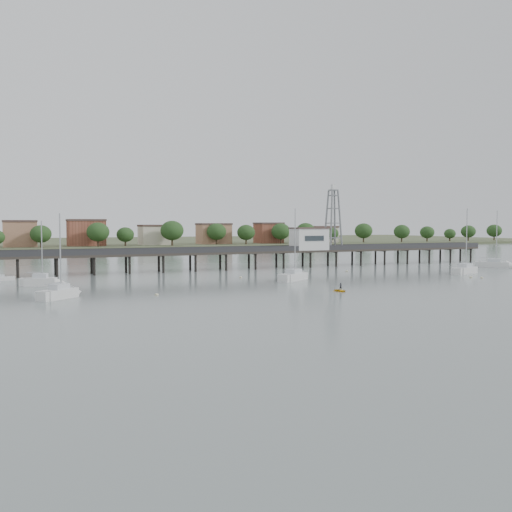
{
  "coord_description": "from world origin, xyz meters",
  "views": [
    {
      "loc": [
        -40.31,
        -57.17,
        10.11
      ],
      "look_at": [
        3.44,
        42.0,
        4.0
      ],
      "focal_mm": 40.0,
      "sensor_mm": 36.0,
      "label": 1
    }
  ],
  "objects_px": {
    "sailboat_d": "(468,270)",
    "yellow_dinghy": "(341,291)",
    "white_tender": "(5,278)",
    "sailboat_c": "(297,276)",
    "sailboat_b": "(46,282)",
    "pier": "(208,253)",
    "lattice_tower": "(333,220)",
    "sailboat_a": "(65,293)",
    "sailboat_e": "(500,265)"
  },
  "relations": [
    {
      "from": "sailboat_d",
      "to": "white_tender",
      "type": "height_order",
      "value": "sailboat_d"
    },
    {
      "from": "white_tender",
      "to": "yellow_dinghy",
      "type": "height_order",
      "value": "yellow_dinghy"
    },
    {
      "from": "sailboat_c",
      "to": "sailboat_d",
      "type": "xyz_separation_m",
      "value": [
        38.9,
        -1.62,
        -0.0
      ]
    },
    {
      "from": "sailboat_e",
      "to": "white_tender",
      "type": "xyz_separation_m",
      "value": [
        -105.15,
        13.3,
        -0.27
      ]
    },
    {
      "from": "pier",
      "to": "sailboat_c",
      "type": "distance_m",
      "value": 27.52
    },
    {
      "from": "pier",
      "to": "sailboat_d",
      "type": "xyz_separation_m",
      "value": [
        46.95,
        -27.75,
        -3.16
      ]
    },
    {
      "from": "lattice_tower",
      "to": "sailboat_a",
      "type": "bearing_deg",
      "value": -151.18
    },
    {
      "from": "pier",
      "to": "sailboat_a",
      "type": "relative_size",
      "value": 12.33
    },
    {
      "from": "sailboat_e",
      "to": "yellow_dinghy",
      "type": "xyz_separation_m",
      "value": [
        -59.09,
        -24.94,
        -0.64
      ]
    },
    {
      "from": "lattice_tower",
      "to": "sailboat_c",
      "type": "bearing_deg",
      "value": -131.91
    },
    {
      "from": "pier",
      "to": "sailboat_d",
      "type": "relative_size",
      "value": 10.69
    },
    {
      "from": "sailboat_b",
      "to": "sailboat_d",
      "type": "xyz_separation_m",
      "value": [
        81.26,
        -9.27,
        -0.02
      ]
    },
    {
      "from": "lattice_tower",
      "to": "sailboat_c",
      "type": "relative_size",
      "value": 1.14
    },
    {
      "from": "pier",
      "to": "sailboat_d",
      "type": "bearing_deg",
      "value": -30.59
    },
    {
      "from": "sailboat_a",
      "to": "pier",
      "type": "bearing_deg",
      "value": 3.56
    },
    {
      "from": "white_tender",
      "to": "yellow_dinghy",
      "type": "xyz_separation_m",
      "value": [
        46.06,
        -38.24,
        -0.37
      ]
    },
    {
      "from": "sailboat_d",
      "to": "yellow_dinghy",
      "type": "xyz_separation_m",
      "value": [
        -41.36,
        -16.81,
        -0.64
      ]
    },
    {
      "from": "sailboat_b",
      "to": "yellow_dinghy",
      "type": "bearing_deg",
      "value": -15.69
    },
    {
      "from": "white_tender",
      "to": "yellow_dinghy",
      "type": "distance_m",
      "value": 59.86
    },
    {
      "from": "sailboat_a",
      "to": "sailboat_e",
      "type": "bearing_deg",
      "value": -34.3
    },
    {
      "from": "lattice_tower",
      "to": "sailboat_e",
      "type": "bearing_deg",
      "value": -30.6
    },
    {
      "from": "sailboat_b",
      "to": "yellow_dinghy",
      "type": "xyz_separation_m",
      "value": [
        39.9,
        -26.08,
        -0.65
      ]
    },
    {
      "from": "pier",
      "to": "sailboat_d",
      "type": "distance_m",
      "value": 54.63
    },
    {
      "from": "sailboat_d",
      "to": "yellow_dinghy",
      "type": "distance_m",
      "value": 44.65
    },
    {
      "from": "lattice_tower",
      "to": "sailboat_c",
      "type": "distance_m",
      "value": 36.64
    },
    {
      "from": "sailboat_d",
      "to": "sailboat_b",
      "type": "bearing_deg",
      "value": 152.73
    },
    {
      "from": "sailboat_c",
      "to": "sailboat_e",
      "type": "distance_m",
      "value": 57.01
    },
    {
      "from": "sailboat_c",
      "to": "white_tender",
      "type": "xyz_separation_m",
      "value": [
        -48.51,
        19.81,
        -0.27
      ]
    },
    {
      "from": "pier",
      "to": "white_tender",
      "type": "xyz_separation_m",
      "value": [
        -40.47,
        -6.32,
        -3.43
      ]
    },
    {
      "from": "lattice_tower",
      "to": "sailboat_b",
      "type": "xyz_separation_m",
      "value": [
        -65.81,
        -18.48,
        -10.45
      ]
    },
    {
      "from": "sailboat_b",
      "to": "sailboat_a",
      "type": "height_order",
      "value": "sailboat_a"
    },
    {
      "from": "sailboat_e",
      "to": "sailboat_b",
      "type": "bearing_deg",
      "value": -133.04
    },
    {
      "from": "yellow_dinghy",
      "to": "white_tender",
      "type": "bearing_deg",
      "value": 134.71
    },
    {
      "from": "sailboat_c",
      "to": "pier",
      "type": "bearing_deg",
      "value": 74.62
    },
    {
      "from": "sailboat_a",
      "to": "sailboat_d",
      "type": "relative_size",
      "value": 0.87
    },
    {
      "from": "lattice_tower",
      "to": "white_tender",
      "type": "distance_m",
      "value": 73.04
    },
    {
      "from": "sailboat_c",
      "to": "yellow_dinghy",
      "type": "distance_m",
      "value": 18.6
    },
    {
      "from": "sailboat_b",
      "to": "white_tender",
      "type": "relative_size",
      "value": 3.5
    },
    {
      "from": "yellow_dinghy",
      "to": "sailboat_c",
      "type": "bearing_deg",
      "value": 76.83
    },
    {
      "from": "pier",
      "to": "sailboat_a",
      "type": "bearing_deg",
      "value": -132.91
    },
    {
      "from": "pier",
      "to": "sailboat_b",
      "type": "height_order",
      "value": "sailboat_b"
    },
    {
      "from": "sailboat_d",
      "to": "pier",
      "type": "bearing_deg",
      "value": 128.65
    },
    {
      "from": "white_tender",
      "to": "sailboat_e",
      "type": "bearing_deg",
      "value": -12.97
    },
    {
      "from": "lattice_tower",
      "to": "sailboat_a",
      "type": "height_order",
      "value": "lattice_tower"
    },
    {
      "from": "lattice_tower",
      "to": "yellow_dinghy",
      "type": "bearing_deg",
      "value": -120.18
    },
    {
      "from": "pier",
      "to": "white_tender",
      "type": "distance_m",
      "value": 41.1
    },
    {
      "from": "sailboat_d",
      "to": "white_tender",
      "type": "xyz_separation_m",
      "value": [
        -87.41,
        21.43,
        -0.27
      ]
    },
    {
      "from": "sailboat_c",
      "to": "sailboat_b",
      "type": "bearing_deg",
      "value": 137.28
    },
    {
      "from": "sailboat_c",
      "to": "yellow_dinghy",
      "type": "bearing_deg",
      "value": -130.07
    },
    {
      "from": "sailboat_a",
      "to": "yellow_dinghy",
      "type": "relative_size",
      "value": 5.11
    }
  ]
}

